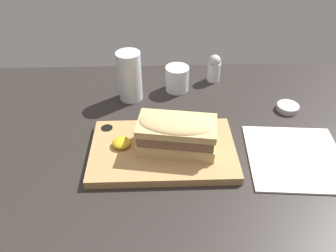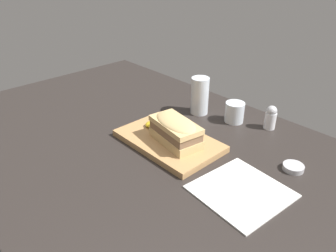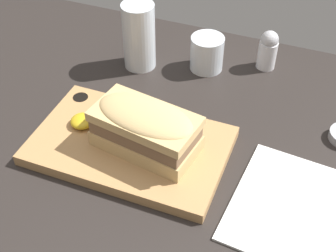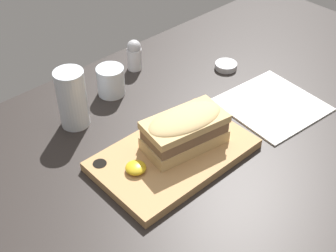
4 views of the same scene
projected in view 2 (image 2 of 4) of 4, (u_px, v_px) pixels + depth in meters
The scene contains 9 objects.
dining_table at pixel (159, 156), 93.44cm from camera, with size 156.07×90.11×2.00cm.
serving_board at pixel (169, 141), 97.05cm from camera, with size 30.52×18.96×1.92cm.
sandwich at pixel (176, 130), 92.77cm from camera, with size 17.02×10.67×7.48cm.
mustard_dollop at pixel (151, 125), 102.29cm from camera, with size 3.88×3.88×1.55cm.
water_glass at pixel (200, 98), 113.01cm from camera, with size 6.15×6.15×12.94cm.
wine_glass at pixel (234, 113), 108.49cm from camera, with size 6.34×6.34×6.75cm.
napkin at pixel (241, 191), 77.96cm from camera, with size 21.39×21.35×0.40cm.
salt_shaker at pixel (271, 117), 103.88cm from camera, with size 3.59×3.59×7.84cm.
condiment_dish at pixel (293, 167), 85.57cm from camera, with size 5.47×5.47×1.45cm.
Camera 2 is at (58.88, -51.15, 53.21)cm, focal length 35.00 mm.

